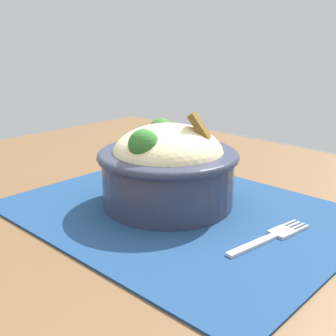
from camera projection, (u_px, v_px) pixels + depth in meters
The scene contains 4 objects.
table at pixel (165, 256), 0.59m from camera, with size 1.04×0.82×0.71m.
placemat at pixel (182, 210), 0.56m from camera, with size 0.42×0.33×0.00m, color navy.
bowl at pixel (168, 166), 0.56m from camera, with size 0.18×0.18×0.12m.
fork at pixel (271, 237), 0.48m from camera, with size 0.03×0.12×0.00m.
Camera 1 is at (0.37, -0.38, 0.93)m, focal length 45.89 mm.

